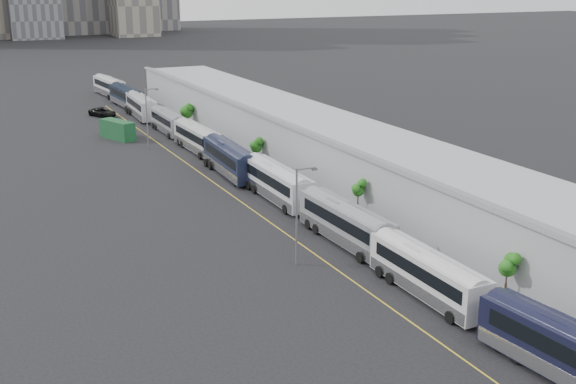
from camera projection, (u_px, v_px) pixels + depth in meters
sidewalk at (368, 214)px, 76.84m from camera, size 10.00×170.00×0.12m
lane_line at (279, 229)px, 72.46m from camera, size 0.12×160.00×0.02m
depot at (401, 178)px, 77.52m from camera, size 12.45×160.40×7.20m
bus_1 at (574, 360)px, 44.46m from camera, size 3.97×13.62×3.93m
bus_2 at (427, 278)px, 56.76m from camera, size 2.86×12.82×3.74m
bus_3 at (346, 227)px, 68.13m from camera, size 3.00×13.54×3.95m
bus_4 at (277, 186)px, 81.34m from camera, size 3.05×13.81×4.03m
bus_5 at (230, 162)px, 91.76m from camera, size 3.47×14.05×4.07m
bus_6 at (198, 140)px, 104.18m from camera, size 2.94×13.24×3.86m
bus_7 at (168, 124)px, 116.63m from camera, size 2.76×12.30×3.59m
bus_8 at (141, 108)px, 129.06m from camera, size 3.36×13.83×4.01m
bus_9 at (127, 98)px, 139.70m from camera, size 3.50×13.96×4.05m
bus_10 at (109, 88)px, 152.66m from camera, size 3.93×13.86×4.00m
tree_1 at (507, 267)px, 54.00m from camera, size 1.33×1.33×4.23m
tree_2 at (358, 190)px, 72.56m from camera, size 1.24×1.24×4.48m
tree_3 at (256, 146)px, 94.62m from camera, size 1.53×1.53×3.84m
tree_4 at (187, 111)px, 118.87m from camera, size 2.03×2.03×4.14m
street_lamp_near at (299, 210)px, 62.06m from camera, size 2.04×0.22×8.76m
street_lamp_far at (148, 114)px, 104.70m from camera, size 2.04×0.22×8.90m
shipping_container at (118, 130)px, 112.23m from camera, size 4.36×7.12×2.90m
suv at (103, 112)px, 130.43m from camera, size 4.76×6.30×1.59m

